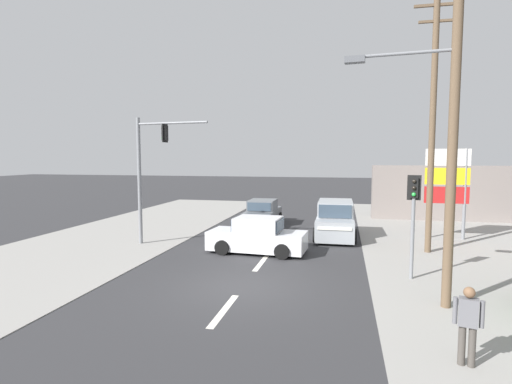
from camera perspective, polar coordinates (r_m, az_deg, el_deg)
ground_plane at (r=13.16m, az=-1.98°, el=-13.42°), size 140.00×140.00×0.00m
lane_dash_near at (r=11.35m, az=-4.61°, el=-16.50°), size 0.20×2.40×0.01m
lane_dash_mid at (r=15.96m, az=0.75°, el=-10.08°), size 0.20×2.40×0.01m
lane_dash_far at (r=20.75m, az=3.57°, el=-6.54°), size 0.20×2.40×0.01m
kerb_left_verge at (r=20.28m, az=-23.06°, el=-7.19°), size 8.00×40.00×0.02m
utility_pole_foreground_right at (r=11.97m, az=25.76°, el=9.51°), size 3.78×0.56×9.68m
utility_pole_midground_right at (r=18.75m, az=23.91°, el=9.27°), size 1.80×0.26×10.89m
traffic_signal_mast at (r=19.38m, az=-15.06°, el=3.88°), size 3.67×0.57×6.00m
pedestal_signal_right_kerb at (r=14.43m, az=21.56°, el=-2.28°), size 0.44×0.31×3.56m
shopping_plaza_sign at (r=22.22m, az=25.63°, el=1.49°), size 2.10×0.16×4.60m
shopfront_wall_far at (r=29.27m, az=28.02°, el=-0.19°), size 12.00×1.00×3.60m
sedan_oncoming_mid at (r=17.47m, az=0.19°, el=-6.40°), size 4.34×2.11×1.56m
sedan_receding_far at (r=24.39m, az=0.95°, el=-3.12°), size 1.91×4.25×1.56m
suv_crossing_left at (r=21.12m, az=11.24°, el=-4.00°), size 2.09×4.56×1.90m
pedestrian_at_kerb at (r=9.27m, az=28.03°, el=-16.05°), size 0.54×0.31×1.63m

